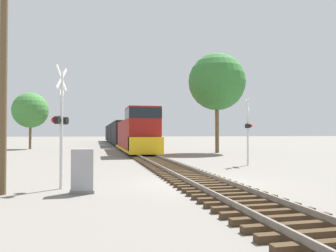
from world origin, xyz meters
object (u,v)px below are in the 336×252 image
freight_train (119,134)px  crossing_signal_far (248,127)px  relay_cabinet (82,171)px  tree_mid_background (30,110)px  crossing_signal_near (61,122)px  tree_far_right (217,82)px  utility_pole (4,61)px

freight_train → crossing_signal_far: freight_train is taller
crossing_signal_far → freight_train: bearing=22.6°
relay_cabinet → tree_mid_background: bearing=103.0°
crossing_signal_near → crossing_signal_far: 13.02m
crossing_signal_far → tree_far_right: 14.76m
freight_train → tree_mid_background: size_ratio=8.70×
freight_train → relay_cabinet: bearing=-95.7°
freight_train → tree_far_right: (8.59, -26.45, 5.61)m
crossing_signal_near → tree_far_right: size_ratio=0.43×
freight_train → tree_mid_background: 18.53m
freight_train → crossing_signal_far: size_ratio=14.95×
crossing_signal_near → tree_far_right: bearing=163.6°
freight_train → crossing_signal_far: (5.54, -39.93, 0.44)m
tree_mid_background → crossing_signal_far: bearing=-55.8°
relay_cabinet → crossing_signal_far: bearing=37.6°
relay_cabinet → tree_mid_background: tree_mid_background is taller
utility_pole → tree_far_right: size_ratio=0.83×
crossing_signal_near → tree_mid_background: (-7.14, 33.59, 2.63)m
utility_pole → tree_mid_background: size_ratio=1.18×
relay_cabinet → utility_pole: bearing=172.9°
freight_train → crossing_signal_near: (-5.59, -46.70, 0.49)m
crossing_signal_near → tree_mid_background: bearing=-149.4°
crossing_signal_near → relay_cabinet: 2.28m
crossing_signal_far → tree_mid_background: bearing=48.9°
crossing_signal_far → relay_cabinet: bearing=142.2°
crossing_signal_far → tree_far_right: tree_far_right is taller
crossing_signal_far → utility_pole: 15.15m
crossing_signal_far → relay_cabinet: crossing_signal_far is taller
utility_pole → tree_mid_background: (-5.31, 34.39, 0.56)m
crossing_signal_far → utility_pole: bearing=135.0°
crossing_signal_far → tree_mid_background: (-18.26, 26.83, 2.68)m
crossing_signal_near → utility_pole: size_ratio=0.53×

